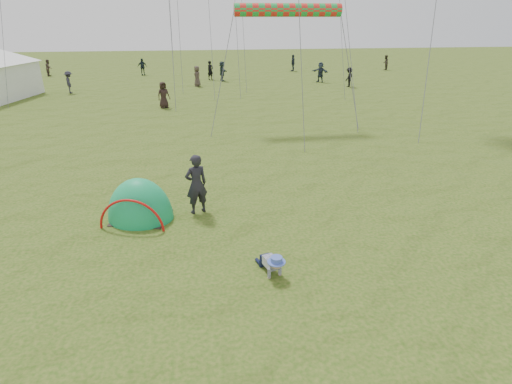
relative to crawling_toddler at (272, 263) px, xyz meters
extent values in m
plane|color=#20470C|center=(-0.93, 0.39, -0.29)|extent=(140.00, 140.00, 0.00)
ellipsoid|color=#179F71|center=(-3.35, 3.34, -0.29)|extent=(2.27, 2.03, 2.51)
imported|color=black|center=(-1.66, 3.49, 0.64)|extent=(0.79, 0.66, 1.86)
imported|color=black|center=(0.00, 32.07, 0.58)|extent=(0.76, 0.71, 1.74)
imported|color=#322A23|center=(19.97, 36.87, 0.52)|extent=(0.99, 0.99, 1.62)
imported|color=#19242B|center=(-6.79, 36.37, 0.54)|extent=(1.05, 0.73, 1.66)
imported|color=#2A2734|center=(-11.27, 26.25, 0.55)|extent=(0.90, 1.22, 1.69)
imported|color=#443730|center=(-1.30, 28.20, 0.56)|extent=(0.63, 0.89, 1.70)
imported|color=#26343A|center=(1.07, 31.08, 0.60)|extent=(0.79, 1.71, 1.77)
imported|color=#44352F|center=(-16.15, 37.23, 0.51)|extent=(0.61, 0.78, 1.60)
imported|color=#28313C|center=(9.35, 37.34, 0.59)|extent=(0.85, 1.11, 1.76)
imported|color=black|center=(11.57, 25.98, 0.52)|extent=(1.15, 1.17, 1.62)
imported|color=black|center=(-3.61, 19.47, 0.55)|extent=(0.98, 0.86, 1.68)
imported|color=#293343|center=(9.96, 29.03, 0.59)|extent=(1.56, 1.51, 1.77)
cylinder|color=red|center=(3.34, 13.87, 5.56)|extent=(5.46, 0.64, 0.64)
camera|label=1|loc=(-1.52, -7.68, 5.23)|focal=28.00mm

